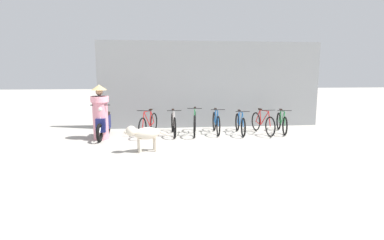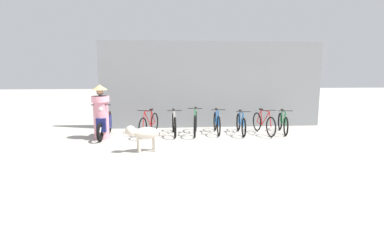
# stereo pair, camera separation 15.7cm
# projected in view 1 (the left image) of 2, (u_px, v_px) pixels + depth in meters

# --- Properties ---
(ground_plane) EXTENTS (60.00, 60.00, 0.00)m
(ground_plane) POSITION_uv_depth(u_px,v_px,m) (234.00, 152.00, 7.81)
(ground_plane) COLOR #ADA89E
(shop_wall_back) EXTENTS (8.29, 0.20, 3.17)m
(shop_wall_back) POSITION_uv_depth(u_px,v_px,m) (211.00, 85.00, 11.17)
(shop_wall_back) COLOR gray
(shop_wall_back) RESTS_ON ground
(bicycle_0) EXTENTS (0.62, 1.70, 0.87)m
(bicycle_0) POSITION_uv_depth(u_px,v_px,m) (148.00, 124.00, 9.81)
(bicycle_0) COLOR black
(bicycle_0) RESTS_ON ground
(bicycle_1) EXTENTS (0.46, 1.68, 0.87)m
(bicycle_1) POSITION_uv_depth(u_px,v_px,m) (174.00, 124.00, 9.88)
(bicycle_1) COLOR black
(bicycle_1) RESTS_ON ground
(bicycle_2) EXTENTS (0.46, 1.70, 0.93)m
(bicycle_2) POSITION_uv_depth(u_px,v_px,m) (195.00, 123.00, 9.94)
(bicycle_2) COLOR black
(bicycle_2) RESTS_ON ground
(bicycle_3) EXTENTS (0.46, 1.61, 0.86)m
(bicycle_3) POSITION_uv_depth(u_px,v_px,m) (216.00, 123.00, 10.14)
(bicycle_3) COLOR black
(bicycle_3) RESTS_ON ground
(bicycle_4) EXTENTS (0.46, 1.66, 0.81)m
(bicycle_4) POSITION_uv_depth(u_px,v_px,m) (240.00, 124.00, 10.07)
(bicycle_4) COLOR black
(bicycle_4) RESTS_ON ground
(bicycle_5) EXTENTS (0.46, 1.70, 0.85)m
(bicycle_5) POSITION_uv_depth(u_px,v_px,m) (263.00, 123.00, 10.10)
(bicycle_5) COLOR black
(bicycle_5) RESTS_ON ground
(bicycle_6) EXTENTS (0.47, 1.60, 0.81)m
(bicycle_6) POSITION_uv_depth(u_px,v_px,m) (282.00, 123.00, 10.29)
(bicycle_6) COLOR black
(bicycle_6) RESTS_ON ground
(motorcycle) EXTENTS (0.58, 1.77, 1.09)m
(motorcycle) POSITION_uv_depth(u_px,v_px,m) (104.00, 124.00, 9.40)
(motorcycle) COLOR black
(motorcycle) RESTS_ON ground
(stray_dog) EXTENTS (1.18, 0.50, 0.71)m
(stray_dog) POSITION_uv_depth(u_px,v_px,m) (144.00, 134.00, 7.74)
(stray_dog) COLOR beige
(stray_dog) RESTS_ON ground
(person_in_robes) EXTENTS (0.55, 0.55, 1.68)m
(person_in_robes) POSITION_uv_depth(u_px,v_px,m) (100.00, 112.00, 9.15)
(person_in_robes) COLOR pink
(person_in_robes) RESTS_ON ground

